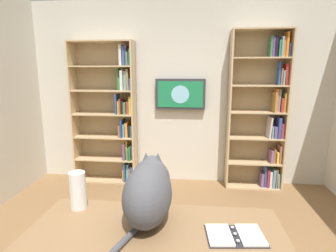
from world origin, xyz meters
TOP-DOWN VIEW (x-y plane):
  - wall_back at (0.00, -2.23)m, footprint 4.52×0.06m
  - bookshelf_left at (-1.20, -2.06)m, footprint 0.79×0.28m
  - bookshelf_right at (1.01, -2.06)m, footprint 0.94×0.28m
  - wall_mounted_tv at (-0.02, -2.15)m, footprint 0.73×0.07m
  - desk at (-0.03, 0.39)m, footprint 1.55×0.65m
  - cat at (0.03, 0.26)m, footprint 0.31×0.64m
  - open_binder at (-0.50, 0.39)m, footprint 0.35×0.25m
  - paper_towel_roll at (0.54, 0.16)m, footprint 0.11×0.11m

SIDE VIEW (x-z plane):
  - desk at x=-0.03m, z-range 0.26..1.01m
  - open_binder at x=-0.50m, z-range 0.74..0.76m
  - paper_towel_roll at x=0.54m, z-range 0.74..1.00m
  - cat at x=0.03m, z-range 0.74..1.15m
  - bookshelf_right at x=1.01m, z-range -0.01..2.10m
  - bookshelf_left at x=-1.20m, z-range -0.03..2.21m
  - wall_back at x=0.00m, z-range 0.00..2.70m
  - wall_mounted_tv at x=-0.02m, z-range 1.13..1.58m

